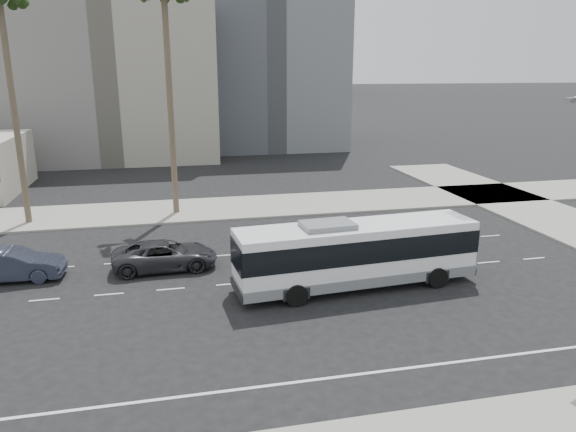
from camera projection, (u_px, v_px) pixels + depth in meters
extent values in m
plane|color=black|center=(286.00, 280.00, 28.35)|extent=(700.00, 700.00, 0.00)
cube|color=gray|center=(245.00, 207.00, 42.92)|extent=(120.00, 7.00, 0.15)
cube|color=gray|center=(113.00, 84.00, 65.79)|extent=(24.00, 18.00, 18.00)
cube|color=#4F5258|center=(263.00, 52.00, 75.47)|extent=(20.00, 20.00, 26.00)
cube|color=beige|center=(172.00, 44.00, 257.28)|extent=(42.00, 42.00, 44.00)
cube|color=slate|center=(275.00, 14.00, 244.78)|extent=(26.00, 26.00, 70.00)
cube|color=slate|center=(311.00, 30.00, 279.55)|extent=(22.00, 22.00, 60.00)
cube|color=white|center=(357.00, 251.00, 26.98)|extent=(12.51, 3.67, 2.76)
cube|color=black|center=(357.00, 244.00, 26.88)|extent=(12.57, 3.73, 1.17)
cube|color=slate|center=(356.00, 274.00, 27.31)|extent=(12.53, 3.71, 0.53)
cube|color=slate|center=(327.00, 225.00, 26.25)|extent=(2.68, 1.90, 0.32)
cube|color=#262628|center=(463.00, 221.00, 27.87)|extent=(0.79, 1.96, 0.32)
cylinder|color=black|center=(439.00, 280.00, 26.89)|extent=(1.06, 0.32, 1.06)
cylinder|color=black|center=(415.00, 262.00, 29.45)|extent=(1.06, 0.32, 1.06)
cylinder|color=black|center=(293.00, 293.00, 25.32)|extent=(1.06, 0.32, 1.06)
cylinder|color=black|center=(281.00, 273.00, 27.88)|extent=(1.06, 0.32, 1.06)
imported|color=#2E2E32|center=(165.00, 255.00, 29.71)|extent=(2.78, 5.78, 1.59)
imported|color=#262A3A|center=(11.00, 265.00, 28.06)|extent=(2.00, 5.28, 1.72)
cube|color=slate|center=(573.00, 100.00, 19.95)|extent=(0.83, 0.52, 0.19)
cylinder|color=brown|center=(171.00, 109.00, 39.11)|extent=(0.44, 0.44, 15.90)
cylinder|color=brown|center=(15.00, 117.00, 36.51)|extent=(0.48, 0.48, 15.28)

